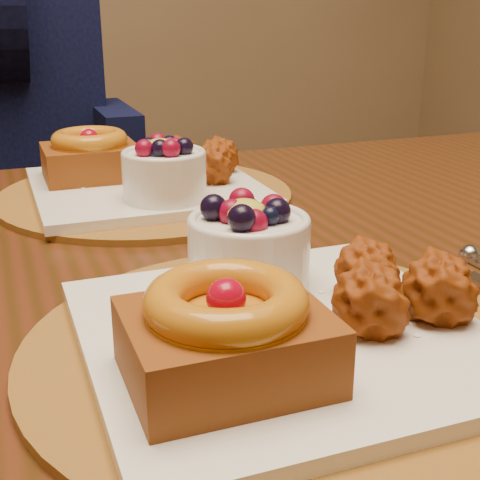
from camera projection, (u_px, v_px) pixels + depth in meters
name	position (u px, v px, depth m)	size (l,w,h in m)	color
dining_table	(197.00, 321.00, 0.71)	(1.60, 0.90, 0.76)	#371E0A
place_setting_near	(276.00, 313.00, 0.48)	(0.38, 0.38, 0.09)	brown
place_setting_far	(143.00, 177.00, 0.86)	(0.38, 0.38, 0.09)	brown
chair_far	(54.00, 222.00, 1.54)	(0.59, 0.59, 0.94)	black
diner	(2.00, 66.00, 1.44)	(0.50, 0.48, 0.81)	black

